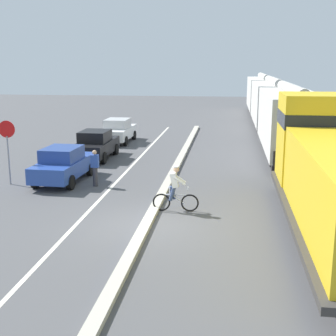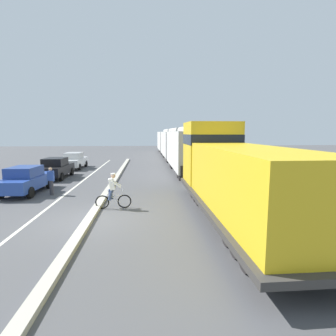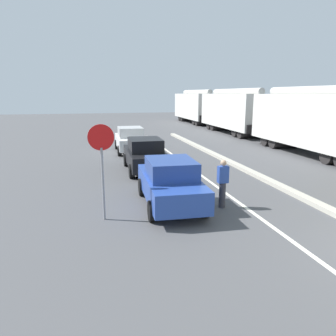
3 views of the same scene
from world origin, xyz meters
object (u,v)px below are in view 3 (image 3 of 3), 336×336
object	(u,v)px
hopper_car_trailing	(196,107)
parked_car_white	(130,139)
hopper_car_lead	(315,121)
pedestrian_by_cars	(223,183)
stop_sign	(102,154)
hopper_car_middle	(234,111)
parked_car_blue	(170,182)
parked_car_black	(145,155)

from	to	relation	value
hopper_car_trailing	parked_car_white	xyz separation A→B (m)	(-10.90, -19.61, -1.26)
hopper_car_lead	pedestrian_by_cars	world-z (taller)	hopper_car_lead
hopper_car_trailing	stop_sign	size ratio (longest dim) A/B	3.68
hopper_car_middle	parked_car_blue	world-z (taller)	hopper_car_middle
parked_car_blue	stop_sign	xyz separation A→B (m)	(-2.24, -0.77, 1.21)
parked_car_white	parked_car_blue	bearing A→B (deg)	-89.88
hopper_car_middle	parked_car_black	distance (m)	17.41
parked_car_blue	pedestrian_by_cars	xyz separation A→B (m)	(1.65, -0.57, 0.03)
parked_car_blue	parked_car_white	world-z (taller)	same
hopper_car_middle	parked_car_white	xyz separation A→B (m)	(-10.90, -8.01, -1.26)
hopper_car_trailing	parked_car_black	size ratio (longest dim) A/B	2.51
pedestrian_by_cars	parked_car_white	bearing A→B (deg)	98.39
hopper_car_middle	hopper_car_trailing	bearing A→B (deg)	90.00
hopper_car_lead	stop_sign	world-z (taller)	hopper_car_lead
parked_car_white	pedestrian_by_cars	bearing A→B (deg)	-81.61
hopper_car_lead	hopper_car_middle	size ratio (longest dim) A/B	1.00
parked_car_black	pedestrian_by_cars	world-z (taller)	same
parked_car_white	pedestrian_by_cars	xyz separation A→B (m)	(1.67, -11.35, 0.03)
hopper_car_lead	hopper_car_trailing	xyz separation A→B (m)	(0.00, 23.20, 0.00)
hopper_car_lead	hopper_car_trailing	size ratio (longest dim) A/B	1.00
hopper_car_middle	parked_car_blue	bearing A→B (deg)	-120.08
hopper_car_middle	parked_car_black	xyz separation A→B (m)	(-10.86, -13.55, -1.26)
hopper_car_middle	pedestrian_by_cars	xyz separation A→B (m)	(-9.23, -19.36, -1.23)
hopper_car_middle	stop_sign	size ratio (longest dim) A/B	3.68
parked_car_black	parked_car_white	size ratio (longest dim) A/B	1.00
hopper_car_lead	parked_car_black	distance (m)	11.11
parked_car_blue	pedestrian_by_cars	distance (m)	1.75
hopper_car_middle	stop_sign	xyz separation A→B (m)	(-13.12, -19.55, -0.05)
hopper_car_middle	parked_car_blue	size ratio (longest dim) A/B	2.49
hopper_car_middle	parked_car_white	distance (m)	13.59
hopper_car_trailing	pedestrian_by_cars	world-z (taller)	hopper_car_trailing
parked_car_white	stop_sign	size ratio (longest dim) A/B	1.47
hopper_car_lead	stop_sign	distance (m)	15.35
hopper_car_middle	stop_sign	distance (m)	23.55
hopper_car_trailing	pedestrian_by_cars	size ratio (longest dim) A/B	6.54
hopper_car_lead	pedestrian_by_cars	distance (m)	12.12
hopper_car_middle	parked_car_blue	xyz separation A→B (m)	(-10.88, -18.79, -1.26)
hopper_car_trailing	parked_car_black	bearing A→B (deg)	-113.36
parked_car_blue	stop_sign	world-z (taller)	stop_sign
stop_sign	parked_car_black	bearing A→B (deg)	69.39
stop_sign	pedestrian_by_cars	xyz separation A→B (m)	(3.89, 0.20, -1.18)
hopper_car_lead	hopper_car_trailing	world-z (taller)	same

